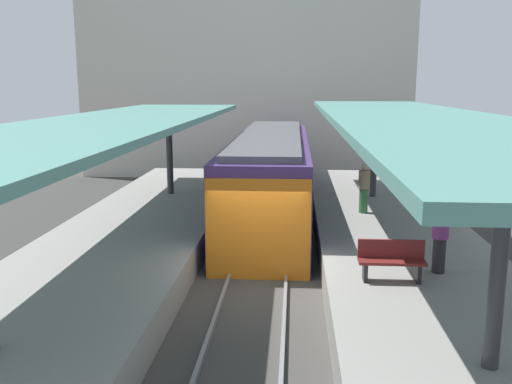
% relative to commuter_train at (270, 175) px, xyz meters
% --- Properties ---
extents(ground_plane, '(80.00, 80.00, 0.00)m').
position_rel_commuter_train_xyz_m(ground_plane, '(0.00, -7.75, -1.73)').
color(ground_plane, '#383835').
extents(platform_left, '(4.40, 28.00, 1.00)m').
position_rel_commuter_train_xyz_m(platform_left, '(-3.80, -7.75, -1.23)').
color(platform_left, gray).
rests_on(platform_left, ground_plane).
extents(platform_right, '(4.40, 28.00, 1.00)m').
position_rel_commuter_train_xyz_m(platform_right, '(3.80, -7.75, -1.23)').
color(platform_right, gray).
rests_on(platform_right, ground_plane).
extents(track_ballast, '(3.20, 28.00, 0.20)m').
position_rel_commuter_train_xyz_m(track_ballast, '(0.00, -7.75, -1.63)').
color(track_ballast, '#423F3D').
rests_on(track_ballast, ground_plane).
extents(rail_near_side, '(0.08, 28.00, 0.14)m').
position_rel_commuter_train_xyz_m(rail_near_side, '(-0.72, -7.75, -1.46)').
color(rail_near_side, slate).
rests_on(rail_near_side, track_ballast).
extents(rail_far_side, '(0.08, 28.00, 0.14)m').
position_rel_commuter_train_xyz_m(rail_far_side, '(0.72, -7.75, -1.46)').
color(rail_far_side, slate).
rests_on(rail_far_side, track_ballast).
extents(commuter_train, '(2.78, 14.11, 3.10)m').
position_rel_commuter_train_xyz_m(commuter_train, '(0.00, 0.00, 0.00)').
color(commuter_train, '#472D6B').
rests_on(commuter_train, track_ballast).
extents(canopy_left, '(4.18, 21.00, 3.19)m').
position_rel_commuter_train_xyz_m(canopy_left, '(-3.80, -6.35, 2.34)').
color(canopy_left, '#333335').
rests_on(canopy_left, platform_left).
extents(canopy_right, '(4.18, 21.00, 3.36)m').
position_rel_commuter_train_xyz_m(canopy_right, '(3.80, -6.35, 2.51)').
color(canopy_right, '#333335').
rests_on(canopy_right, platform_right).
extents(platform_bench, '(1.40, 0.41, 0.86)m').
position_rel_commuter_train_xyz_m(platform_bench, '(2.96, -9.05, -0.26)').
color(platform_bench, black).
rests_on(platform_bench, platform_right).
extents(passenger_near_bench, '(0.36, 0.36, 1.60)m').
position_rel_commuter_train_xyz_m(passenger_near_bench, '(3.13, -2.76, 0.10)').
color(passenger_near_bench, '#386B3D').
rests_on(passenger_near_bench, platform_right).
extents(passenger_mid_platform, '(0.36, 0.36, 1.59)m').
position_rel_commuter_train_xyz_m(passenger_mid_platform, '(4.09, -8.47, 0.09)').
color(passenger_mid_platform, '#232328').
rests_on(passenger_mid_platform, platform_right).
extents(station_building_backdrop, '(18.00, 6.00, 11.00)m').
position_rel_commuter_train_xyz_m(station_building_backdrop, '(-1.87, 12.25, 3.77)').
color(station_building_backdrop, beige).
rests_on(station_building_backdrop, ground_plane).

